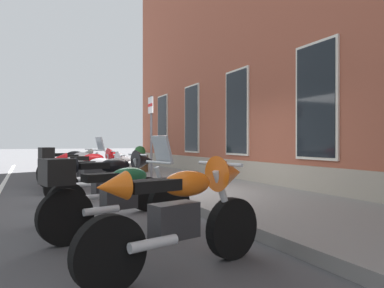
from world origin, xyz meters
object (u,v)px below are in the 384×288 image
Objects in this scene: barrel_planter at (140,161)px; motorcycle_red_sport at (92,168)px; motorcycle_white_sport at (99,174)px; parking_sign at (151,126)px; motorcycle_black_sport at (114,180)px; motorcycle_black_naked at (72,166)px; motorcycle_silver_touring at (75,166)px; motorcycle_orange_sport at (185,210)px; motorcycle_green_touring at (115,194)px.

motorcycle_red_sport is at bearing -31.42° from barrel_planter.
parking_sign reaches higher than motorcycle_white_sport.
motorcycle_white_sport is 0.87× the size of parking_sign.
motorcycle_black_naked is at bearing -179.43° from motorcycle_black_sport.
motorcycle_orange_sport is at bearing 1.33° from motorcycle_silver_touring.
parking_sign is (-6.18, 1.69, 1.08)m from motorcycle_orange_sport.
barrel_planter reaches higher than motorcycle_white_sport.
motorcycle_black_naked is 1.00× the size of motorcycle_white_sport.
motorcycle_black_sport is at bearing -2.44° from motorcycle_red_sport.
motorcycle_orange_sport is 0.86× the size of parking_sign.
barrel_planter is at bearing 148.58° from motorcycle_red_sport.
motorcycle_orange_sport is at bearing -15.31° from parking_sign.
motorcycle_green_touring is 1.07× the size of motorcycle_orange_sport.
motorcycle_green_touring is (4.31, -0.42, -0.04)m from motorcycle_red_sport.
motorcycle_black_naked is 0.95× the size of motorcycle_green_touring.
motorcycle_silver_touring is 1.34m from motorcycle_red_sport.
motorcycle_silver_touring is at bearing -168.68° from motorcycle_red_sport.
motorcycle_red_sport is 1.00× the size of motorcycle_orange_sport.
motorcycle_white_sport is at bearing 3.64° from motorcycle_silver_touring.
barrel_planter is (-3.44, 0.71, -1.10)m from parking_sign.
motorcycle_green_touring is at bearing -5.52° from motorcycle_red_sport.
barrel_planter is (-6.72, 2.43, -0.03)m from motorcycle_black_sport.
motorcycle_orange_sport is 9.91m from barrel_planter.
motorcycle_silver_touring is 7.17m from motorcycle_orange_sport.
motorcycle_white_sport is 0.95× the size of motorcycle_green_touring.
motorcycle_red_sport is at bearing 177.56° from motorcycle_black_sport.
motorcycle_red_sport reaches higher than motorcycle_black_naked.
motorcycle_black_sport is 7.14m from barrel_planter.
motorcycle_silver_touring reaches higher than barrel_planter.
barrel_planter reaches higher than motorcycle_black_sport.
motorcycle_black_sport is (4.26, 0.14, 0.01)m from motorcycle_silver_touring.
motorcycle_black_sport is at bearing -19.87° from barrel_planter.
parking_sign is at bearing -11.60° from barrel_planter.
motorcycle_silver_touring reaches higher than motorcycle_white_sport.
motorcycle_black_naked is 5.62m from motorcycle_black_sport.
motorcycle_silver_touring is (1.36, -0.08, 0.07)m from motorcycle_black_naked.
motorcycle_black_sport is 1.40m from motorcycle_green_touring.
parking_sign reaches higher than motorcycle_silver_touring.
motorcycle_red_sport is 1.00× the size of motorcycle_black_sport.
motorcycle_black_sport reaches higher than motorcycle_black_naked.
barrel_planter reaches higher than motorcycle_black_naked.
motorcycle_black_sport is 1.00× the size of motorcycle_orange_sport.
motorcycle_orange_sport is at bearing -14.00° from barrel_planter.
motorcycle_silver_touring is 0.93× the size of parking_sign.
motorcycle_green_touring is at bearing -1.56° from motorcycle_silver_touring.
motorcycle_black_sport reaches higher than motorcycle_white_sport.
motorcycle_silver_touring is 2.73m from motorcycle_white_sport.
motorcycle_green_touring is (1.37, -0.29, -0.04)m from motorcycle_black_sport.
motorcycle_green_touring reaches higher than motorcycle_white_sport.
motorcycle_green_touring is (5.63, -0.15, -0.02)m from motorcycle_silver_touring.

